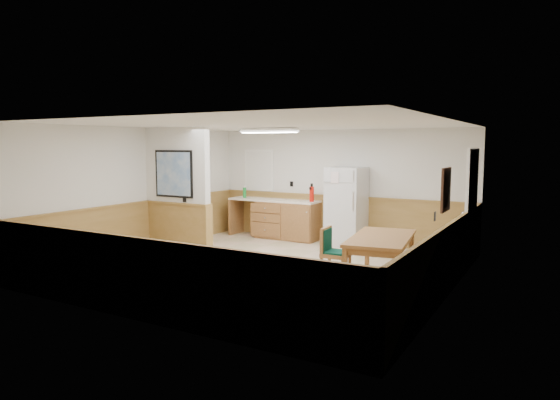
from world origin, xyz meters
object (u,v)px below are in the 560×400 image
Objects in this scene: fire_extinguisher at (312,194)px; dining_chair at (331,250)px; dining_bench at (430,269)px; refrigerator at (346,207)px; dining_table at (381,242)px; soap_bottle at (245,193)px.

dining_chair is at bearing -75.58° from fire_extinguisher.
refrigerator is at bearing 131.47° from dining_bench.
dining_table is at bearing 175.39° from dining_bench.
refrigerator is at bearing -20.19° from fire_extinguisher.
refrigerator is 0.97× the size of dining_bench.
refrigerator reaches higher than fire_extinguisher.
dining_chair is at bearing -175.46° from dining_table.
dining_chair is (-1.53, -0.13, 0.15)m from dining_bench.
refrigerator is at bearing 103.87° from dining_chair.
dining_chair is at bearing -176.27° from dining_bench.
refrigerator reaches higher than dining_table.
dining_bench is 7.00× the size of soap_bottle.
refrigerator is 6.82× the size of soap_bottle.
dining_bench is 2.04× the size of dining_chair.
fire_extinguisher is (-1.71, 2.77, 0.58)m from dining_chair.
fire_extinguisher is 1.65× the size of soap_bottle.
dining_table is 1.06× the size of dining_bench.
fire_extinguisher is (-0.85, 0.04, 0.24)m from refrigerator.
dining_bench is 1.54m from dining_chair.
soap_bottle is (-5.01, 2.60, 0.68)m from dining_bench.
dining_table reaches higher than dining_bench.
soap_bottle reaches higher than dining_chair.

